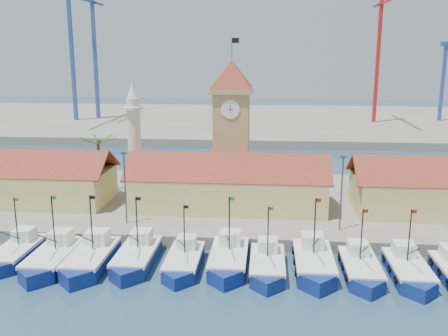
# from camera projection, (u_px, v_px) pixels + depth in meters

# --- Properties ---
(ground) EXTENTS (400.00, 400.00, 0.00)m
(ground) POSITION_uv_depth(u_px,v_px,m) (212.00, 281.00, 49.54)
(ground) COLOR navy
(ground) RESTS_ON ground
(quay) EXTENTS (140.00, 32.00, 1.50)m
(quay) POSITION_uv_depth(u_px,v_px,m) (230.00, 203.00, 72.66)
(quay) COLOR gray
(quay) RESTS_ON ground
(terminal) EXTENTS (240.00, 80.00, 2.00)m
(terminal) POSITION_uv_depth(u_px,v_px,m) (251.00, 122.00, 156.04)
(terminal) COLOR gray
(terminal) RESTS_ON ground
(boat_0) EXTENTS (3.54, 9.70, 7.34)m
(boat_0) POSITION_uv_depth(u_px,v_px,m) (15.00, 254.00, 54.21)
(boat_0) COLOR navy
(boat_0) RESTS_ON ground
(boat_1) EXTENTS (3.87, 10.61, 8.03)m
(boat_1) POSITION_uv_depth(u_px,v_px,m) (52.00, 260.00, 52.65)
(boat_1) COLOR navy
(boat_1) RESTS_ON ground
(boat_2) EXTENTS (3.91, 10.72, 8.11)m
(boat_2) POSITION_uv_depth(u_px,v_px,m) (90.00, 260.00, 52.50)
(boat_2) COLOR navy
(boat_2) RESTS_ON ground
(boat_3) EXTENTS (3.77, 10.31, 7.80)m
(boat_3) POSITION_uv_depth(u_px,v_px,m) (136.00, 259.00, 53.00)
(boat_3) COLOR navy
(boat_3) RESTS_ON ground
(boat_4) EXTENTS (3.46, 9.49, 7.18)m
(boat_4) POSITION_uv_depth(u_px,v_px,m) (183.00, 263.00, 52.07)
(boat_4) COLOR navy
(boat_4) RESTS_ON ground
(boat_5) EXTENTS (3.85, 10.54, 7.97)m
(boat_5) POSITION_uv_depth(u_px,v_px,m) (229.00, 261.00, 52.44)
(boat_5) COLOR navy
(boat_5) RESTS_ON ground
(boat_6) EXTENTS (3.53, 9.68, 7.32)m
(boat_6) POSITION_uv_depth(u_px,v_px,m) (267.00, 267.00, 51.10)
(boat_6) COLOR navy
(boat_6) RESTS_ON ground
(boat_7) EXTENTS (3.92, 10.75, 8.13)m
(boat_7) POSITION_uv_depth(u_px,v_px,m) (314.00, 265.00, 51.42)
(boat_7) COLOR navy
(boat_7) RESTS_ON ground
(boat_8) EXTENTS (3.54, 9.69, 7.33)m
(boat_8) POSITION_uv_depth(u_px,v_px,m) (361.00, 270.00, 50.32)
(boat_8) COLOR navy
(boat_8) RESTS_ON ground
(boat_9) EXTENTS (3.59, 9.82, 7.43)m
(boat_9) POSITION_uv_depth(u_px,v_px,m) (409.00, 272.00, 49.84)
(boat_9) COLOR navy
(boat_9) RESTS_ON ground
(hall_left) EXTENTS (31.20, 10.13, 7.61)m
(hall_left) POSITION_uv_depth(u_px,v_px,m) (4.00, 184.00, 70.75)
(hall_left) COLOR #D8C676
(hall_left) RESTS_ON quay
(hall_center) EXTENTS (27.04, 10.13, 7.61)m
(hall_center) POSITION_uv_depth(u_px,v_px,m) (228.00, 189.00, 68.04)
(hall_center) COLOR #D8C676
(hall_center) RESTS_ON quay
(clock_tower) EXTENTS (5.80, 5.80, 22.70)m
(clock_tower) POSITION_uv_depth(u_px,v_px,m) (232.00, 125.00, 72.05)
(clock_tower) COLOR tan
(clock_tower) RESTS_ON quay
(minaret) EXTENTS (3.00, 3.00, 16.30)m
(minaret) POSITION_uv_depth(u_px,v_px,m) (134.00, 136.00, 75.77)
(minaret) COLOR silver
(minaret) RESTS_ON quay
(palm_tree) EXTENTS (5.60, 5.03, 8.39)m
(palm_tree) POSITION_uv_depth(u_px,v_px,m) (99.00, 161.00, 75.04)
(palm_tree) COLOR brown
(palm_tree) RESTS_ON quay
(lamp_posts) EXTENTS (80.70, 0.25, 9.03)m
(lamp_posts) POSITION_uv_depth(u_px,v_px,m) (227.00, 187.00, 59.67)
(lamp_posts) COLOR #3F3F44
(lamp_posts) RESTS_ON quay
(crane_blue_far) EXTENTS (1.00, 37.97, 47.92)m
(crane_blue_far) POSITION_uv_depth(u_px,v_px,m) (68.00, 28.00, 144.46)
(crane_blue_far) COLOR #2F488F
(crane_blue_far) RESTS_ON terminal
(crane_blue_near) EXTENTS (1.00, 29.68, 42.92)m
(crane_blue_near) POSITION_uv_depth(u_px,v_px,m) (93.00, 41.00, 151.65)
(crane_blue_near) COLOR #2F488F
(crane_blue_near) RESTS_ON terminal
(crane_red_right) EXTENTS (1.00, 32.97, 41.53)m
(crane_red_right) POSITION_uv_depth(u_px,v_px,m) (380.00, 42.00, 141.21)
(crane_red_right) COLOR red
(crane_red_right) RESTS_ON terminal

